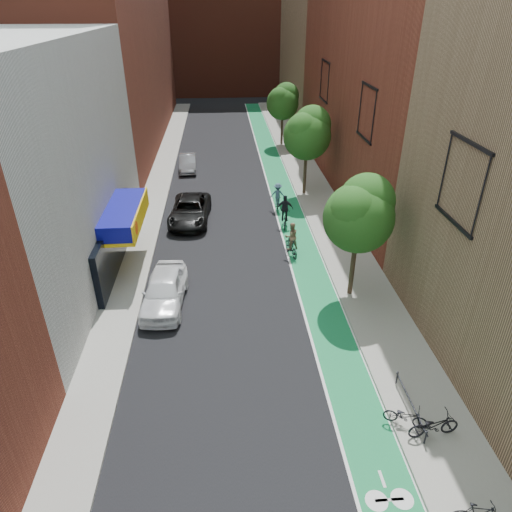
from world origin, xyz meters
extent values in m
plane|color=black|center=(0.00, 0.00, 0.00)|extent=(160.00, 160.00, 0.00)
cube|color=#157740|center=(4.00, 26.00, 0.01)|extent=(2.00, 68.00, 0.01)
cube|color=gray|center=(-6.00, 26.00, 0.07)|extent=(2.00, 68.00, 0.15)
cube|color=gray|center=(6.50, 26.00, 0.07)|extent=(3.00, 68.00, 0.15)
cube|color=silver|center=(-11.00, 14.00, 6.00)|extent=(8.00, 20.00, 12.00)
cube|color=maroon|center=(-11.00, 42.00, 11.00)|extent=(8.00, 36.00, 22.00)
cube|color=maroon|center=(12.00, 26.00, 11.00)|extent=(8.00, 28.00, 22.00)
cube|color=#8C6B4C|center=(12.00, 50.00, 9.00)|extent=(8.00, 20.00, 18.00)
cube|color=maroon|center=(0.00, 72.00, 10.00)|extent=(30.00, 14.00, 20.00)
cylinder|color=#332619|center=(5.60, 10.00, 1.65)|extent=(0.24, 0.24, 3.30)
sphere|color=#134917|center=(5.60, 10.00, 4.38)|extent=(3.36, 3.36, 3.36)
sphere|color=#134917|center=(6.00, 10.30, 5.10)|extent=(2.64, 2.64, 2.64)
sphere|color=#134917|center=(5.30, 9.70, 4.86)|extent=(2.40, 2.40, 2.40)
cylinder|color=#332619|center=(5.60, 24.00, 1.73)|extent=(0.24, 0.24, 3.47)
sphere|color=#134917|center=(5.60, 24.00, 4.60)|extent=(3.53, 3.53, 3.53)
sphere|color=#134917|center=(6.00, 24.30, 5.36)|extent=(2.77, 2.77, 2.77)
sphere|color=#134917|center=(5.30, 23.70, 5.10)|extent=(2.52, 2.52, 2.52)
cylinder|color=#332619|center=(5.60, 38.00, 1.59)|extent=(0.24, 0.24, 3.19)
sphere|color=#134917|center=(5.60, 38.00, 4.23)|extent=(3.25, 3.25, 3.25)
sphere|color=#134917|center=(6.00, 38.30, 4.93)|extent=(2.55, 2.55, 2.55)
sphere|color=#134917|center=(5.30, 37.70, 4.70)|extent=(2.32, 2.32, 2.32)
imported|color=white|center=(-3.79, 9.94, 0.83)|extent=(2.23, 4.96, 1.65)
imported|color=black|center=(-3.02, 19.81, 0.77)|extent=(2.93, 5.70, 1.54)
imported|color=gray|center=(-3.75, 30.65, 0.68)|extent=(1.62, 4.17, 1.35)
imported|color=black|center=(3.20, 14.46, 0.54)|extent=(0.91, 1.87, 1.08)
imported|color=#8F7153|center=(3.20, 14.56, 1.20)|extent=(0.95, 0.82, 1.70)
imported|color=black|center=(3.36, 18.43, 0.47)|extent=(0.93, 1.87, 0.94)
imported|color=black|center=(3.36, 18.53, 1.26)|extent=(1.13, 0.63, 1.82)
imported|color=black|center=(3.20, 21.22, 0.45)|extent=(0.65, 1.53, 0.89)
imported|color=#415D75|center=(3.20, 21.32, 1.17)|extent=(1.14, 0.77, 1.63)
imported|color=black|center=(5.40, 1.65, 0.55)|extent=(1.60, 1.07, 0.80)
imported|color=black|center=(6.19, 1.12, 0.63)|extent=(1.87, 0.80, 0.96)
camera|label=1|loc=(-0.71, -9.12, 13.34)|focal=32.00mm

